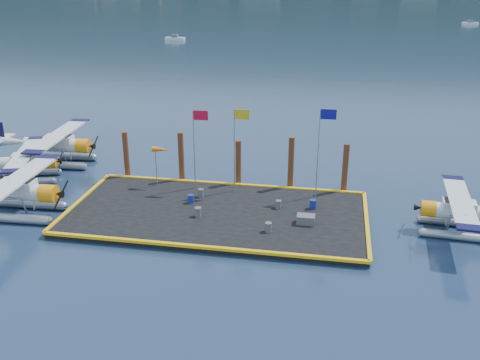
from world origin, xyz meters
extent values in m
plane|color=#172747|center=(0.00, 0.00, 0.00)|extent=(4000.00, 4000.00, 0.00)
cube|color=black|center=(0.00, 0.00, 0.20)|extent=(20.00, 10.00, 0.40)
cylinder|color=gray|center=(-14.12, -1.01, 0.32)|extent=(6.59, 0.92, 0.64)
cylinder|color=gray|center=(-14.02, -3.33, 0.32)|extent=(6.59, 0.92, 0.64)
cylinder|color=silver|center=(-13.86, -2.16, 1.75)|extent=(4.97, 1.38, 1.16)
cube|color=silver|center=(-13.22, -2.13, 2.12)|extent=(2.38, 1.27, 0.95)
cube|color=black|center=(-12.90, -2.12, 2.33)|extent=(1.53, 1.18, 0.58)
cylinder|color=orange|center=(-11.11, -2.04, 1.75)|extent=(1.11, 1.27, 1.23)
cube|color=black|center=(-10.21, -2.00, 1.75)|extent=(0.17, 2.36, 1.19)
cube|color=silver|center=(-13.22, -2.13, 2.65)|extent=(2.00, 9.59, 0.13)
cube|color=black|center=(-13.42, 2.41, 2.65)|extent=(1.63, 1.02, 0.14)
cylinder|color=gray|center=(-17.26, 4.61, 0.28)|extent=(5.60, 2.19, 0.55)
cylinder|color=gray|center=(-16.67, 2.68, 0.28)|extent=(5.60, 2.19, 0.55)
cylinder|color=silver|center=(-16.79, 3.70, 1.51)|extent=(4.37, 2.21, 1.01)
cube|color=silver|center=(-16.26, 3.86, 1.83)|extent=(2.22, 1.56, 0.83)
cube|color=black|center=(-16.00, 3.94, 2.02)|extent=(1.51, 1.30, 0.50)
cylinder|color=orange|center=(-14.51, 4.40, 1.51)|extent=(1.19, 1.29, 1.06)
cube|color=black|center=(-13.76, 4.63, 1.51)|extent=(0.65, 1.97, 1.03)
cube|color=silver|center=(-16.26, 3.86, 2.29)|extent=(3.73, 8.29, 0.11)
cube|color=black|center=(-17.42, 7.63, 2.29)|extent=(1.56, 1.19, 0.12)
cube|color=black|center=(-15.11, 0.09, 2.29)|extent=(1.56, 1.19, 0.12)
cylinder|color=gray|center=(-16.41, 8.96, 0.32)|extent=(6.56, 1.04, 0.63)
cylinder|color=gray|center=(-16.27, 6.65, 0.32)|extent=(6.56, 1.04, 0.63)
cylinder|color=silver|center=(-16.13, 7.82, 1.74)|extent=(4.96, 1.46, 1.16)
cube|color=silver|center=(-15.50, 7.86, 2.11)|extent=(2.39, 1.30, 0.95)
cube|color=black|center=(-15.18, 7.88, 2.32)|extent=(1.54, 1.20, 0.58)
cylinder|color=orange|center=(-13.39, 7.99, 1.74)|extent=(1.13, 1.29, 1.22)
cube|color=black|center=(-12.50, 8.04, 1.74)|extent=(0.21, 2.35, 1.18)
cube|color=silver|center=(-15.50, 7.86, 2.64)|extent=(2.17, 9.57, 0.13)
cube|color=black|center=(-15.78, 12.38, 2.64)|extent=(1.64, 1.05, 0.14)
cube|color=black|center=(-15.22, 3.33, 2.64)|extent=(1.64, 1.05, 0.14)
cube|color=silver|center=(-20.87, 7.52, 2.00)|extent=(1.17, 3.64, 0.11)
cylinder|color=gray|center=(16.24, -0.60, 0.27)|extent=(5.65, 0.92, 0.54)
cylinder|color=gray|center=(16.38, 1.39, 0.27)|extent=(5.65, 0.92, 0.54)
cylinder|color=silver|center=(16.13, 0.41, 1.50)|extent=(4.28, 1.28, 1.00)
cube|color=silver|center=(15.58, 0.45, 1.82)|extent=(2.06, 1.13, 0.82)
cube|color=black|center=(15.31, 0.46, 2.00)|extent=(1.33, 1.04, 0.50)
cylinder|color=orange|center=(13.77, 0.57, 1.50)|extent=(0.98, 1.11, 1.05)
cube|color=black|center=(13.00, 0.62, 1.50)|extent=(0.19, 2.02, 1.02)
cube|color=silver|center=(15.58, 0.45, 2.27)|extent=(1.90, 8.24, 0.11)
cube|color=black|center=(15.32, -3.45, 2.27)|extent=(1.41, 0.91, 0.12)
cube|color=black|center=(15.84, 4.34, 2.27)|extent=(1.41, 0.91, 0.12)
cylinder|color=navy|center=(-2.12, 1.12, 0.70)|extent=(0.43, 0.43, 0.61)
cylinder|color=#4F4F54|center=(3.84, -2.31, 0.71)|extent=(0.44, 0.44, 0.62)
cylinder|color=#4F4F54|center=(4.06, 1.32, 0.69)|extent=(0.41, 0.41, 0.57)
cylinder|color=#4F4F54|center=(-1.07, -0.93, 0.71)|extent=(0.45, 0.45, 0.63)
cylinder|color=navy|center=(6.41, 1.66, 0.73)|extent=(0.46, 0.46, 0.65)
cylinder|color=#4F4F54|center=(-1.68, 2.24, 0.70)|extent=(0.43, 0.43, 0.60)
cube|color=#4F4F54|center=(6.08, -0.74, 0.69)|extent=(1.16, 0.77, 0.58)
cylinder|color=#919299|center=(-2.50, 3.80, 3.40)|extent=(0.08, 0.08, 6.00)
cube|color=red|center=(-1.95, 3.80, 6.05)|extent=(1.10, 0.03, 0.70)
cylinder|color=#919299|center=(0.50, 3.80, 3.50)|extent=(0.08, 0.08, 6.20)
cube|color=gold|center=(1.05, 3.80, 6.25)|extent=(1.10, 0.03, 0.70)
cylinder|color=#919299|center=(6.50, 3.80, 3.65)|extent=(0.08, 0.08, 6.50)
cube|color=navy|center=(7.05, 3.80, 6.55)|extent=(1.10, 0.03, 0.70)
cylinder|color=#919299|center=(-5.50, 3.80, 1.90)|extent=(0.07, 0.07, 3.00)
cone|color=orange|center=(-5.00, 3.80, 3.30)|extent=(1.40, 0.44, 0.44)
cylinder|color=#4C2715|center=(-8.50, 5.40, 2.00)|extent=(0.44, 0.44, 4.00)
cylinder|color=#4C2715|center=(-4.00, 5.40, 2.10)|extent=(0.44, 0.44, 4.20)
cylinder|color=#4C2715|center=(0.50, 5.40, 1.90)|extent=(0.44, 0.44, 3.80)
cylinder|color=#4C2715|center=(4.50, 5.40, 2.15)|extent=(0.44, 0.44, 4.30)
cylinder|color=#4C2715|center=(8.50, 5.40, 2.00)|extent=(0.44, 0.44, 4.00)
camera|label=1|loc=(7.44, -32.18, 15.93)|focal=40.00mm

